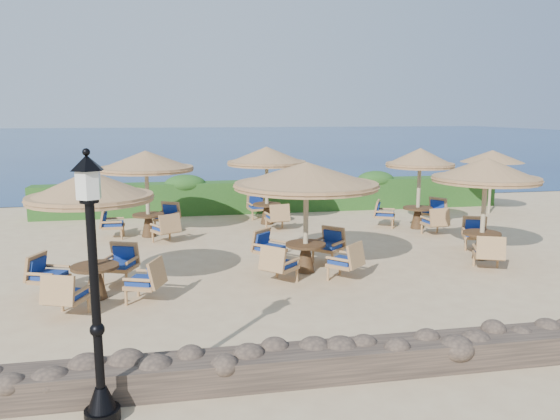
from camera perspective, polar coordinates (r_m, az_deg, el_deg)
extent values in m
plane|color=tan|center=(14.36, 4.96, -5.16)|extent=(120.00, 120.00, 0.00)
plane|color=#0C2250|center=(83.50, -8.22, 7.45)|extent=(160.00, 160.00, 0.00)
cube|color=#1D4616|center=(21.11, -0.30, 1.48)|extent=(18.00, 0.90, 1.20)
cube|color=brown|center=(8.82, 16.25, -14.10)|extent=(15.00, 0.65, 0.44)
cylinder|color=black|center=(7.57, -18.05, -19.67)|extent=(0.44, 0.44, 0.16)
cone|color=black|center=(7.47, -18.15, -18.20)|extent=(0.36, 0.36, 0.30)
cylinder|color=black|center=(6.97, -18.72, -9.09)|extent=(0.11, 0.11, 2.40)
cylinder|color=silver|center=(6.65, -19.42, 2.64)|extent=(0.30, 0.30, 0.36)
cone|color=black|center=(6.63, -19.54, 4.69)|extent=(0.40, 0.40, 0.18)
cylinder|color=tan|center=(22.02, 21.12, 2.47)|extent=(0.10, 0.10, 2.20)
cone|color=olive|center=(21.91, 21.30, 5.26)|extent=(2.30, 2.30, 0.45)
cylinder|color=tan|center=(11.69, -18.92, -3.17)|extent=(0.12, 0.12, 2.40)
cone|color=olive|center=(11.49, -19.26, 2.56)|extent=(2.51, 2.51, 0.55)
cylinder|color=olive|center=(11.53, -19.18, 1.19)|extent=(2.46, 2.46, 0.14)
cylinder|color=#4C321B|center=(11.82, -18.78, -5.63)|extent=(0.96, 0.96, 0.06)
cone|color=#4C321B|center=(11.91, -18.68, -7.25)|extent=(0.44, 0.44, 0.64)
cylinder|color=tan|center=(12.94, 2.72, -1.38)|extent=(0.12, 0.12, 2.40)
cone|color=olive|center=(12.76, 2.76, 3.82)|extent=(3.44, 3.44, 0.55)
cylinder|color=olive|center=(12.79, 2.75, 2.57)|extent=(3.37, 3.37, 0.14)
cylinder|color=#4C321B|center=(13.05, 2.70, -3.62)|extent=(0.96, 0.96, 0.06)
cone|color=#4C321B|center=(13.14, 2.68, -5.10)|extent=(0.44, 0.44, 0.64)
cylinder|color=tan|center=(15.06, 20.48, -0.38)|extent=(0.12, 0.12, 2.40)
cone|color=olive|center=(14.91, 20.76, 4.09)|extent=(2.73, 2.73, 0.55)
cylinder|color=olive|center=(14.93, 20.69, 3.02)|extent=(2.68, 2.68, 0.14)
cylinder|color=#4C321B|center=(15.16, 20.36, -2.31)|extent=(0.96, 0.96, 0.06)
cone|color=#4C321B|center=(15.24, 20.28, -3.59)|extent=(0.44, 0.44, 0.64)
cylinder|color=tan|center=(17.16, -13.68, 1.20)|extent=(0.12, 0.12, 2.40)
cone|color=olive|center=(17.02, -13.84, 5.13)|extent=(2.88, 2.88, 0.55)
cylinder|color=olive|center=(17.05, -13.80, 4.19)|extent=(2.83, 2.83, 0.14)
cylinder|color=#4C321B|center=(17.25, -13.61, -0.51)|extent=(0.96, 0.96, 0.06)
cone|color=#4C321B|center=(17.31, -13.56, -1.64)|extent=(0.44, 0.44, 0.64)
cylinder|color=tan|center=(18.60, -1.39, 2.16)|extent=(0.12, 0.12, 2.40)
cone|color=olive|center=(18.48, -1.40, 5.79)|extent=(2.70, 2.70, 0.55)
cylinder|color=olive|center=(18.50, -1.40, 4.92)|extent=(2.65, 2.65, 0.14)
cylinder|color=#4C321B|center=(18.68, -1.38, 0.58)|extent=(0.96, 0.96, 0.06)
cone|color=#4C321B|center=(18.74, -1.38, -0.47)|extent=(0.44, 0.44, 0.64)
cylinder|color=tan|center=(18.44, 14.28, 1.78)|extent=(0.12, 0.12, 2.40)
cone|color=olive|center=(18.32, 14.44, 5.44)|extent=(2.23, 2.23, 0.55)
cylinder|color=olive|center=(18.34, 14.40, 4.56)|extent=(2.19, 2.19, 0.14)
cylinder|color=#4C321B|center=(18.52, 14.21, 0.19)|extent=(0.96, 0.96, 0.06)
cone|color=#4C321B|center=(18.59, 14.16, -0.87)|extent=(0.44, 0.44, 0.64)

